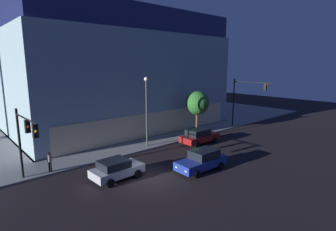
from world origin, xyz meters
The scene contains 11 objects.
ground_plane centered at (0.00, 0.00, 0.00)m, with size 120.00×120.00×0.00m, color black.
sidewalk_corner centered at (0.00, 35.79, 0.07)m, with size 80.00×60.00×0.15m, color gray.
modern_building centered at (8.35, 25.20, 7.89)m, with size 28.96×31.66×15.91m.
traffic_light_near_corner centered at (-7.59, 4.54, 4.10)m, with size 0.37×4.95×5.55m.
traffic_light_far_corner centered at (20.33, 4.86, 4.79)m, with size 0.66×5.48×6.86m.
street_lamp_sidewalk centered at (4.79, 6.77, 4.91)m, with size 0.44×0.44×7.52m.
sidewalk_tree centered at (12.96, 6.94, 4.12)m, with size 3.03×3.03×5.51m.
pedestrian_waiting centered at (-5.64, 6.24, 1.18)m, with size 0.36×0.36×1.73m.
car_silver centered at (-2.02, 1.67, 0.84)m, with size 4.14×2.35×1.61m.
car_blue centered at (4.49, -1.53, 0.87)m, with size 4.78×2.19×1.73m.
car_red centered at (10.11, 3.93, 0.89)m, with size 4.79×2.28×1.73m.
Camera 1 is at (-12.00, -16.00, 8.93)m, focal length 28.48 mm.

